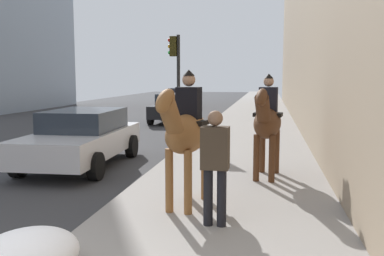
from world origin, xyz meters
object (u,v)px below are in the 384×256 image
at_px(mounted_horse_far, 267,121).
at_px(mounted_horse_near, 186,131).
at_px(car_near_lane, 82,137).
at_px(car_far_lane, 174,108).
at_px(pedestrian_greeting, 215,160).
at_px(traffic_light_near_curb, 176,70).
at_px(car_mid_lane, 180,97).

bearing_deg(mounted_horse_far, mounted_horse_near, -22.08).
bearing_deg(car_near_lane, car_far_lane, 177.97).
bearing_deg(mounted_horse_far, car_far_lane, -151.42).
bearing_deg(mounted_horse_near, pedestrian_greeting, 43.32).
distance_m(pedestrian_greeting, traffic_light_near_curb, 9.54).
bearing_deg(car_near_lane, traffic_light_near_curb, 161.87).
xyz_separation_m(pedestrian_greeting, car_far_lane, (14.97, 3.90, -0.34)).
bearing_deg(traffic_light_near_curb, mounted_horse_near, -166.71).
relative_size(car_mid_lane, car_far_lane, 1.03).
relative_size(mounted_horse_far, traffic_light_near_curb, 0.60).
bearing_deg(mounted_horse_far, traffic_light_near_curb, -143.91).
xyz_separation_m(mounted_horse_far, pedestrian_greeting, (-3.20, 0.73, -0.26)).
xyz_separation_m(car_near_lane, car_far_lane, (10.74, -0.07, -0.00)).
bearing_deg(pedestrian_greeting, mounted_horse_near, 36.35).
xyz_separation_m(mounted_horse_near, car_far_lane, (14.12, 3.31, -0.65)).
height_order(car_mid_lane, traffic_light_near_curb, traffic_light_near_curb).
relative_size(mounted_horse_far, car_far_lane, 0.57).
bearing_deg(mounted_horse_near, mounted_horse_far, 159.57).
bearing_deg(car_mid_lane, traffic_light_near_curb, 13.90).
relative_size(pedestrian_greeting, car_far_lane, 0.43).
bearing_deg(pedestrian_greeting, traffic_light_near_curb, 17.39).
xyz_separation_m(mounted_horse_far, traffic_light_near_curb, (5.89, 3.26, 1.18)).
xyz_separation_m(car_mid_lane, car_far_lane, (-10.37, -1.81, 0.01)).
bearing_deg(traffic_light_near_curb, car_mid_lane, 11.06).
xyz_separation_m(mounted_horse_near, mounted_horse_far, (2.35, -1.31, -0.05)).
distance_m(car_mid_lane, traffic_light_near_curb, 16.66).
height_order(mounted_horse_near, car_mid_lane, mounted_horse_near).
distance_m(mounted_horse_near, traffic_light_near_curb, 8.54).
relative_size(car_near_lane, car_mid_lane, 1.13).
xyz_separation_m(pedestrian_greeting, traffic_light_near_curb, (9.09, 2.53, 1.43)).
relative_size(mounted_horse_near, car_mid_lane, 0.57).
bearing_deg(pedestrian_greeting, car_near_lane, 45.01).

